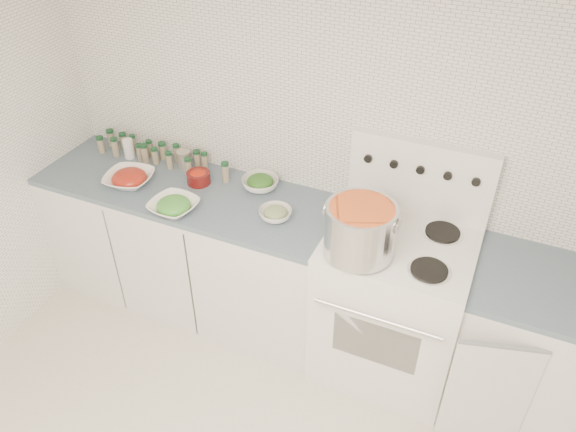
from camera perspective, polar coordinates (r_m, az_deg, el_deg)
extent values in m
cube|color=white|center=(3.12, 5.09, 7.74)|extent=(3.50, 0.02, 2.50)
cube|color=white|center=(3.66, -9.62, -3.32)|extent=(1.85, 0.62, 0.86)
cube|color=#48576D|center=(3.39, -10.38, 2.53)|extent=(1.85, 0.62, 0.03)
cube|color=white|center=(3.24, 10.40, -9.10)|extent=(0.76, 0.65, 0.92)
cube|color=black|center=(3.00, 8.82, -12.62)|extent=(0.45, 0.01, 0.28)
cylinder|color=silver|center=(2.81, 8.99, -10.27)|extent=(0.65, 0.02, 0.02)
cube|color=white|center=(2.93, 11.38, -2.72)|extent=(0.76, 0.65, 0.01)
cube|color=white|center=(3.04, 13.27, 3.76)|extent=(0.76, 0.06, 0.43)
cylinder|color=silver|center=(2.83, 7.08, -3.54)|extent=(0.21, 0.21, 0.01)
cylinder|color=black|center=(2.83, 7.09, -3.45)|extent=(0.18, 0.18, 0.01)
cylinder|color=silver|center=(2.78, 14.15, -5.39)|extent=(0.21, 0.21, 0.01)
cylinder|color=black|center=(2.78, 14.16, -5.30)|extent=(0.18, 0.18, 0.01)
cylinder|color=silver|center=(3.08, 8.93, 0.00)|extent=(0.21, 0.21, 0.01)
cylinder|color=black|center=(3.07, 8.94, 0.09)|extent=(0.18, 0.18, 0.01)
cylinder|color=silver|center=(3.03, 15.43, -1.64)|extent=(0.21, 0.21, 0.01)
cylinder|color=black|center=(3.03, 15.45, -1.55)|extent=(0.18, 0.18, 0.01)
cylinder|color=black|center=(3.02, 8.16, 5.82)|extent=(0.04, 0.02, 0.04)
cylinder|color=black|center=(2.99, 10.72, 5.22)|extent=(0.04, 0.02, 0.04)
cylinder|color=black|center=(2.97, 13.31, 4.61)|extent=(0.04, 0.02, 0.04)
cylinder|color=black|center=(2.96, 15.94, 3.97)|extent=(0.04, 0.02, 0.04)
cylinder|color=black|center=(2.95, 18.57, 3.33)|extent=(0.04, 0.02, 0.04)
cube|color=white|center=(3.28, 24.71, -12.78)|extent=(0.89, 0.62, 0.86)
cube|color=#48576D|center=(2.98, 26.89, -7.03)|extent=(0.89, 0.62, 0.03)
cube|color=white|center=(3.02, 19.63, -16.70)|extent=(0.39, 0.12, 0.70)
cylinder|color=silver|center=(2.73, 7.34, -1.41)|extent=(0.35, 0.35, 0.27)
cylinder|color=#D14F1D|center=(2.66, 7.53, 0.59)|extent=(0.31, 0.31, 0.03)
torus|color=silver|center=(2.73, 3.90, 0.84)|extent=(0.01, 0.08, 0.08)
torus|color=silver|center=(2.65, 11.14, -1.00)|extent=(0.01, 0.08, 0.08)
imported|color=white|center=(3.48, -15.82, 3.63)|extent=(0.33, 0.33, 0.07)
ellipsoid|color=#BA380F|center=(3.47, -15.86, 3.83)|extent=(0.20, 0.20, 0.09)
imported|color=white|center=(3.18, -11.53, 0.94)|extent=(0.29, 0.29, 0.06)
ellipsoid|color=green|center=(3.17, -11.56, 1.14)|extent=(0.19, 0.19, 0.08)
imported|color=white|center=(3.31, -2.84, 3.32)|extent=(0.24, 0.24, 0.07)
ellipsoid|color=#255518|center=(3.30, -2.85, 3.58)|extent=(0.16, 0.16, 0.07)
imported|color=white|center=(3.07, -1.28, 0.19)|extent=(0.20, 0.20, 0.06)
ellipsoid|color=#364E1F|center=(3.06, -1.29, 0.42)|extent=(0.13, 0.13, 0.06)
cylinder|color=#57100E|center=(3.40, -9.07, 3.86)|extent=(0.14, 0.14, 0.07)
ellipsoid|color=red|center=(3.38, -9.11, 4.22)|extent=(0.10, 0.10, 0.05)
cylinder|color=white|center=(3.73, -15.88, 6.60)|extent=(0.07, 0.07, 0.13)
cylinder|color=#AEA593|center=(3.56, -10.52, 5.68)|extent=(0.09, 0.09, 0.11)
cylinder|color=gray|center=(3.92, -17.52, 7.48)|extent=(0.05, 0.05, 0.10)
cylinder|color=#123F21|center=(3.89, -17.68, 8.22)|extent=(0.05, 0.05, 0.02)
cylinder|color=gray|center=(3.86, -16.35, 7.25)|extent=(0.04, 0.04, 0.09)
cylinder|color=#123F21|center=(3.84, -16.49, 7.96)|extent=(0.05, 0.05, 0.02)
cylinder|color=gray|center=(3.81, -15.43, 7.05)|extent=(0.04, 0.04, 0.10)
cylinder|color=#123F21|center=(3.79, -15.57, 7.80)|extent=(0.04, 0.04, 0.02)
cylinder|color=gray|center=(3.74, -13.85, 6.62)|extent=(0.04, 0.04, 0.09)
cylinder|color=#123F21|center=(3.71, -13.97, 7.34)|extent=(0.04, 0.04, 0.02)
cylinder|color=gray|center=(3.68, -12.58, 6.38)|extent=(0.05, 0.05, 0.10)
cylinder|color=#123F21|center=(3.65, -12.70, 7.17)|extent=(0.05, 0.05, 0.02)
cylinder|color=gray|center=(3.63, -11.21, 6.20)|extent=(0.04, 0.04, 0.10)
cylinder|color=#123F21|center=(3.60, -11.33, 7.02)|extent=(0.04, 0.04, 0.02)
cylinder|color=gray|center=(3.55, -9.20, 5.63)|extent=(0.04, 0.04, 0.10)
cylinder|color=#123F21|center=(3.52, -9.29, 6.44)|extent=(0.05, 0.05, 0.02)
cylinder|color=gray|center=(3.52, -8.45, 5.43)|extent=(0.04, 0.04, 0.10)
cylinder|color=#123F21|center=(3.49, -8.54, 6.25)|extent=(0.04, 0.04, 0.02)
cylinder|color=gray|center=(3.86, -18.46, 6.80)|extent=(0.04, 0.04, 0.09)
cylinder|color=#123F21|center=(3.83, -18.62, 7.52)|extent=(0.05, 0.05, 0.02)
cylinder|color=gray|center=(3.79, -17.13, 6.61)|extent=(0.04, 0.04, 0.11)
cylinder|color=#123F21|center=(3.76, -17.30, 7.45)|extent=(0.05, 0.05, 0.02)
cylinder|color=gray|center=(3.69, -14.80, 6.15)|extent=(0.04, 0.04, 0.10)
cylinder|color=#123F21|center=(3.67, -14.94, 6.93)|extent=(0.04, 0.04, 0.02)
cylinder|color=gray|center=(3.65, -14.31, 6.02)|extent=(0.04, 0.04, 0.11)
cylinder|color=#123F21|center=(3.62, -14.47, 6.92)|extent=(0.05, 0.05, 0.02)
cylinder|color=gray|center=(3.64, -13.34, 5.86)|extent=(0.04, 0.04, 0.09)
cylinder|color=#123F21|center=(3.61, -13.46, 6.62)|extent=(0.04, 0.04, 0.02)
cylinder|color=gray|center=(3.57, -11.96, 5.45)|extent=(0.04, 0.04, 0.10)
cylinder|color=#123F21|center=(3.54, -12.07, 6.24)|extent=(0.04, 0.04, 0.02)
cylinder|color=gray|center=(3.48, -10.08, 4.88)|extent=(0.04, 0.04, 0.09)
cylinder|color=#123F21|center=(3.46, -10.17, 5.67)|extent=(0.04, 0.04, 0.02)
cylinder|color=gray|center=(3.38, -6.36, 4.33)|extent=(0.04, 0.04, 0.11)
cylinder|color=#123F21|center=(3.34, -6.44, 5.29)|extent=(0.05, 0.05, 0.02)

